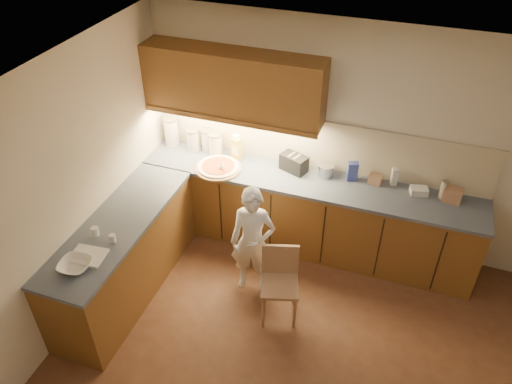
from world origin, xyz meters
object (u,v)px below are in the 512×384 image
wooden_chair (280,278)px  pizza_on_board (218,167)px  child (253,242)px  toaster (294,163)px  oil_jug (236,148)px

wooden_chair → pizza_on_board: bearing=120.8°
child → wooden_chair: size_ratio=1.57×
toaster → oil_jug: bearing=-159.2°
wooden_chair → toaster: toaster is taller
child → toaster: bearing=71.6°
oil_jug → toaster: size_ratio=0.93×
pizza_on_board → oil_jug: oil_jug is taller
child → oil_jug: size_ratio=4.01×
child → oil_jug: 1.19m
child → oil_jug: child is taller
pizza_on_board → child: (0.66, -0.70, -0.31)m
toaster → child: bearing=-76.8°
oil_jug → wooden_chair: bearing=-53.0°
wooden_chair → toaster: 1.33m
toaster → wooden_chair: bearing=-57.9°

